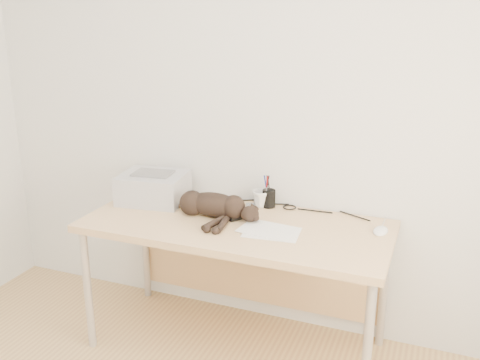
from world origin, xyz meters
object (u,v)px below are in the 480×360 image
at_px(cat, 211,206).
at_px(mouse, 381,229).
at_px(desk, 242,240).
at_px(printer, 154,187).
at_px(pen_cup, 269,198).
at_px(mug, 261,199).

relative_size(cat, mouse, 5.13).
height_order(desk, mouse, mouse).
distance_m(printer, pen_cup, 0.67).
bearing_deg(mug, cat, -129.14).
bearing_deg(cat, desk, 18.34).
bearing_deg(printer, mouse, 0.38).
bearing_deg(mouse, printer, -173.18).
xyz_separation_m(printer, cat, (0.41, -0.11, -0.02)).
distance_m(desk, mug, 0.27).
relative_size(desk, pen_cup, 8.54).
height_order(cat, mug, cat).
relative_size(mug, pen_cup, 0.54).
relative_size(printer, mug, 3.96).
bearing_deg(mug, mouse, -10.81).
height_order(printer, mug, printer).
distance_m(printer, mug, 0.63).
height_order(printer, mouse, printer).
distance_m(pen_cup, mouse, 0.65).
xyz_separation_m(desk, pen_cup, (0.08, 0.20, 0.19)).
relative_size(mug, mouse, 0.84).
distance_m(cat, pen_cup, 0.35).
xyz_separation_m(printer, mug, (0.61, 0.14, -0.04)).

